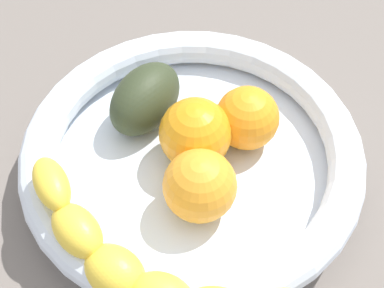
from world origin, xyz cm
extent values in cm
cube|color=#696059|center=(0.00, 0.00, 1.50)|extent=(120.00, 120.00, 3.00)
cylinder|color=silver|center=(0.00, 0.00, 3.98)|extent=(29.56, 29.56, 1.96)
torus|color=silver|center=(0.00, 0.00, 6.67)|extent=(31.95, 31.95, 3.42)
ellipsoid|color=yellow|center=(-9.23, -9.03, 10.08)|extent=(5.84, 5.92, 2.83)
ellipsoid|color=yellow|center=(-5.85, -11.82, 8.90)|extent=(6.48, 5.87, 3.44)
ellipsoid|color=yellow|center=(-1.91, -13.76, 7.73)|extent=(6.53, 5.65, 4.05)
sphere|color=orange|center=(-0.40, 0.97, 8.33)|extent=(6.74, 6.74, 6.74)
sphere|color=orange|center=(2.08, -4.29, 8.21)|extent=(6.49, 6.49, 6.49)
sphere|color=orange|center=(4.01, 4.49, 8.03)|extent=(6.13, 6.13, 6.13)
ellipsoid|color=#303922|center=(-6.10, 4.08, 7.76)|extent=(7.67, 9.93, 6.21)
camera|label=1|loc=(9.88, -30.76, 49.76)|focal=54.28mm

